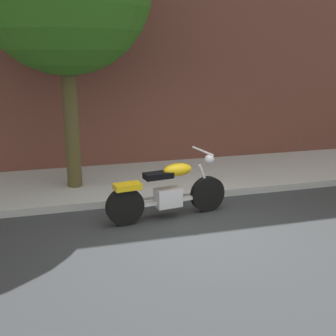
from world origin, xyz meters
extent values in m
plane|color=#303335|center=(0.00, 0.00, 0.00)|extent=(60.00, 60.00, 0.00)
cube|color=#B2B2B2|center=(0.00, 2.73, 0.07)|extent=(22.33, 2.63, 0.14)
cylinder|color=black|center=(0.50, 0.78, 0.32)|extent=(0.65, 0.21, 0.64)
cylinder|color=black|center=(-1.03, 0.56, 0.32)|extent=(0.65, 0.21, 0.64)
cube|color=silver|center=(-0.27, 0.67, 0.37)|extent=(0.48, 0.34, 0.32)
cube|color=silver|center=(-0.27, 0.67, 0.30)|extent=(1.39, 0.28, 0.06)
ellipsoid|color=yellow|center=(-0.09, 0.70, 0.84)|extent=(0.55, 0.33, 0.22)
cube|color=black|center=(-0.44, 0.64, 0.78)|extent=(0.51, 0.31, 0.10)
cube|color=yellow|center=(-0.98, 0.56, 0.66)|extent=(0.47, 0.30, 0.10)
cylinder|color=silver|center=(0.44, 0.77, 0.60)|extent=(0.28, 0.09, 0.58)
cylinder|color=silver|center=(0.38, 0.77, 1.12)|extent=(0.14, 0.70, 0.04)
sphere|color=silver|center=(0.52, 0.79, 0.96)|extent=(0.17, 0.17, 0.17)
cylinder|color=silver|center=(-0.54, 0.79, 0.27)|extent=(0.80, 0.21, 0.09)
cylinder|color=#484022|center=(-1.70, 2.53, 1.53)|extent=(0.29, 0.29, 3.06)
camera|label=1|loc=(-2.19, -6.02, 2.77)|focal=45.90mm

